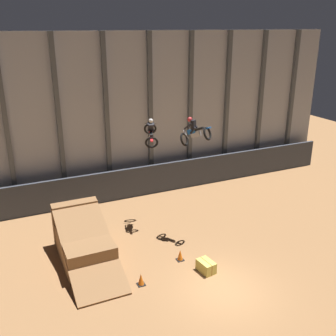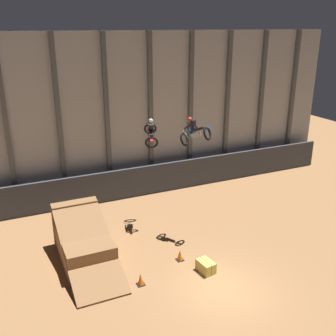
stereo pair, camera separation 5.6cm
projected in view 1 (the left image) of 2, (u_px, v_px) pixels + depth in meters
The scene contains 9 objects.
ground_plane at pixel (223, 290), 17.53m from camera, with size 60.00×60.00×0.00m, color #996B42.
arena_back_wall at pixel (128, 116), 26.15m from camera, with size 32.00×0.40×10.83m.
lower_barrier at pixel (135, 182), 26.81m from camera, with size 31.36×0.20×2.09m.
dirt_ramp at pixel (83, 242), 19.81m from camera, with size 2.40×5.77×2.51m.
rider_bike_left_air at pixel (151, 132), 21.83m from camera, with size 1.24×1.89×1.65m.
rider_bike_right_air at pixel (195, 132), 20.36m from camera, with size 1.58×1.78×1.65m.
traffic_cone_near_ramp at pixel (141, 279), 17.81m from camera, with size 0.36×0.36×0.58m.
traffic_cone_arena_edge at pixel (180, 255), 19.69m from camera, with size 0.36×0.36×0.58m.
hay_bale_trackside at pixel (206, 266), 18.78m from camera, with size 0.72×0.97×0.57m.
Camera 1 is at (-8.32, -12.24, 11.15)m, focal length 42.00 mm.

